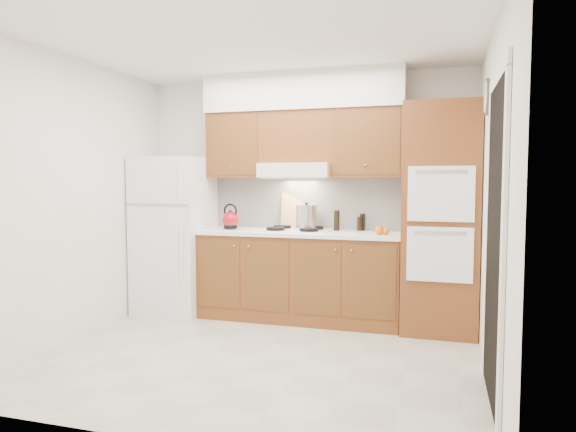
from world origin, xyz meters
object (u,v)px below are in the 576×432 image
at_px(fridge, 175,235).
at_px(oven_cabinet, 440,219).
at_px(stock_pot, 306,217).
at_px(kettle, 230,220).

bearing_deg(fridge, oven_cabinet, 0.70).
distance_m(oven_cabinet, stock_pot, 1.37).
relative_size(oven_cabinet, stock_pot, 9.48).
bearing_deg(oven_cabinet, fridge, -179.30).
xyz_separation_m(kettle, stock_pot, (0.83, 0.10, 0.05)).
bearing_deg(fridge, stock_pot, 5.28).
relative_size(fridge, kettle, 9.48).
relative_size(oven_cabinet, kettle, 12.12).
bearing_deg(stock_pot, kettle, -173.28).
bearing_deg(kettle, stock_pot, 6.95).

